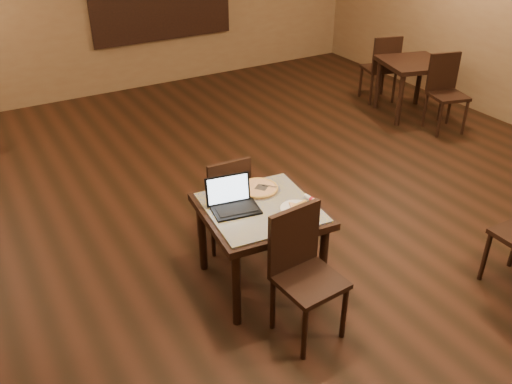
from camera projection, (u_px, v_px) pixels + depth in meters
ground at (316, 236)px, 5.29m from camera, size 10.00×10.00×0.00m
tiled_table at (261, 217)px, 4.37m from camera, size 1.01×1.01×0.76m
chair_main_near at (302, 266)px, 3.96m from camera, size 0.48×0.48×1.03m
chair_main_far at (225, 197)px, 4.90m from camera, size 0.43×0.43×0.94m
laptop at (232, 200)px, 4.28m from camera, size 0.40×0.34×0.25m
plate at (296, 209)px, 4.28m from camera, size 0.25×0.25×0.01m
pizza_slice at (296, 207)px, 4.27m from camera, size 0.20×0.20×0.02m
pizza_pan at (258, 189)px, 4.55m from camera, size 0.37×0.37×0.01m
pizza_whole at (258, 188)px, 4.54m from camera, size 0.34×0.34×0.02m
spatula at (262, 187)px, 4.53m from camera, size 0.21×0.23×0.01m
napkin_roll at (312, 199)px, 4.38m from camera, size 0.06×0.17×0.04m
other_table_a at (413, 70)px, 7.67m from camera, size 1.04×1.04×0.79m
other_table_a_chair_near at (445, 88)px, 7.28m from camera, size 0.54×0.54×1.02m
other_table_a_chair_far at (382, 65)px, 8.15m from camera, size 0.54×0.54×1.02m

